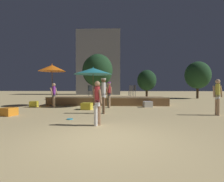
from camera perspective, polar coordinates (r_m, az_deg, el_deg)
The scene contains 23 objects.
ground_plane at distance 4.81m, azimuth -2.43°, elevation -15.68°, with size 120.00×120.00×0.00m, color tan.
wooden_deck at distance 14.36m, azimuth -1.37°, elevation -3.20°, with size 9.30×2.64×0.67m.
patio_umbrella_0 at distance 13.19m, azimuth -6.19°, elevation 6.48°, with size 2.88×2.88×2.93m.
patio_umbrella_1 at distance 13.97m, azimuth -18.98°, elevation 7.06°, with size 2.01×2.01×3.16m.
cube_seat_0 at distance 12.62m, azimuth 11.58°, elevation -4.24°, with size 0.64×0.64×0.41m.
cube_seat_1 at distance 13.53m, azimuth -24.15°, elevation -3.94°, with size 0.51×0.51×0.42m.
cube_seat_2 at distance 10.06m, azimuth -30.61°, elevation -5.81°, with size 0.74×0.74×0.39m.
cube_seat_3 at distance 11.14m, azimuth -8.22°, elevation -4.92°, with size 0.69×0.69×0.42m.
person_0 at distance 12.64m, azimuth -18.43°, elevation -1.08°, with size 0.45×0.39×1.68m.
person_1 at distance 6.40m, azimuth -4.81°, elevation -3.59°, with size 0.41×0.37×1.62m.
person_2 at distance 11.92m, azimuth -1.01°, elevation -0.70°, with size 0.49×0.29×1.76m.
person_3 at distance 9.29m, azimuth -2.79°, elevation -0.62°, with size 0.59×0.31×1.89m.
person_4 at distance 10.18m, azimuth 31.20°, elevation -1.22°, with size 0.48×0.31×1.80m.
bistro_chair_0 at distance 14.99m, azimuth 6.22°, elevation 0.48°, with size 0.41×0.42×0.90m.
bistro_chair_1 at distance 14.52m, azimuth -7.14°, elevation 0.46°, with size 0.45×0.45×0.90m.
bistro_chair_2 at distance 15.09m, azimuth -5.21°, elevation 0.49°, with size 0.46×0.47×0.90m.
bistro_chair_3 at distance 13.76m, azimuth 7.19°, elevation 0.42°, with size 0.44×0.44×0.90m.
frisbee_disc at distance 7.89m, azimuth -13.62°, elevation -8.90°, with size 0.27×0.27×0.03m.
background_tree_0 at distance 20.40m, azimuth -4.59°, elevation 6.79°, with size 3.37×3.37×5.24m.
background_tree_1 at distance 22.73m, azimuth -5.06°, elevation 6.60°, with size 3.64×3.64×5.55m.
background_tree_2 at distance 21.90m, azimuth 11.28°, elevation 3.43°, with size 2.31×2.31×3.54m.
background_tree_3 at distance 24.46m, azimuth 26.18°, elevation 4.67°, with size 3.09×3.09×4.64m.
distant_building at distance 34.85m, azimuth -4.21°, elevation 9.00°, with size 8.26×4.06×12.25m.
Camera 1 is at (0.38, -4.59, 1.40)m, focal length 28.00 mm.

